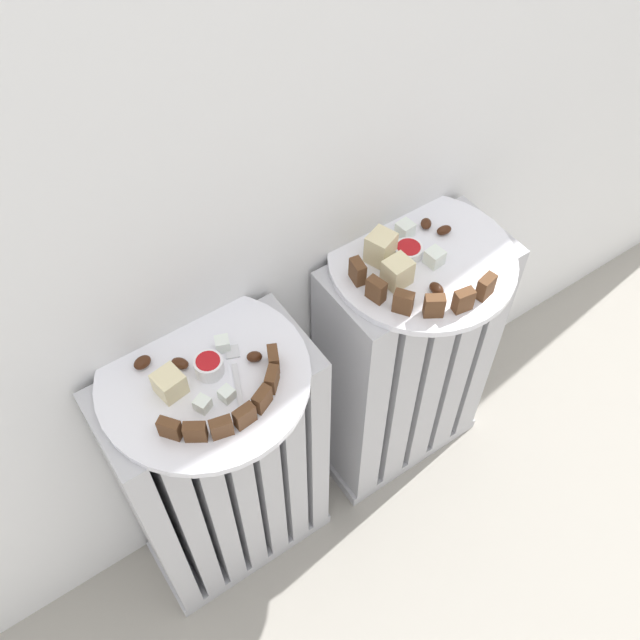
{
  "coord_description": "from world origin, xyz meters",
  "views": [
    {
      "loc": [
        -0.38,
        -0.27,
        1.43
      ],
      "look_at": [
        0.0,
        0.28,
        0.58
      ],
      "focal_mm": 39.8,
      "sensor_mm": 36.0,
      "label": 1
    }
  ],
  "objects": [
    {
      "name": "marble_cake_slice_right_1",
      "position": [
        0.13,
        0.26,
        0.62
      ],
      "size": [
        0.04,
        0.04,
        0.05
      ],
      "primitive_type": "cube",
      "rotation": [
        0.0,
        0.0,
        0.07
      ],
      "color": "beige",
      "rests_on": "plate_right"
    },
    {
      "name": "fork",
      "position": [
        -0.16,
        0.26,
        0.6
      ],
      "size": [
        0.05,
        0.11,
        0.0
      ],
      "color": "silver",
      "rests_on": "plate_left"
    },
    {
      "name": "medjool_date_right_1",
      "position": [
        0.17,
        0.21,
        0.61
      ],
      "size": [
        0.02,
        0.03,
        0.02
      ],
      "primitive_type": "ellipsoid",
      "rotation": [
        0.0,
        0.0,
        1.57
      ],
      "color": "#3D1E0F",
      "rests_on": "plate_right"
    },
    {
      "name": "dark_cake_slice_left_1",
      "position": [
        -0.25,
        0.2,
        0.61
      ],
      "size": [
        0.03,
        0.03,
        0.03
      ],
      "primitive_type": "cube",
      "rotation": [
        0.0,
        0.0,
        -0.58
      ],
      "color": "#56351E",
      "rests_on": "plate_left"
    },
    {
      "name": "medjool_date_right_2",
      "position": [
        0.26,
        0.3,
        0.6
      ],
      "size": [
        0.03,
        0.02,
        0.01
      ],
      "primitive_type": "ellipsoid",
      "rotation": [
        0.0,
        0.0,
        3.0
      ],
      "color": "#3D1E0F",
      "rests_on": "plate_right"
    },
    {
      "name": "turkish_delight_left_1",
      "position": [
        -0.19,
        0.23,
        0.61
      ],
      "size": [
        0.02,
        0.02,
        0.02
      ],
      "primitive_type": "cube",
      "rotation": [
        0.0,
        0.0,
        0.25
      ],
      "color": "white",
      "rests_on": "plate_left"
    },
    {
      "name": "marble_cake_slice_left_0",
      "position": [
        -0.25,
        0.28,
        0.62
      ],
      "size": [
        0.04,
        0.04,
        0.04
      ],
      "primitive_type": "cube",
      "rotation": [
        0.0,
        0.0,
        0.16
      ],
      "color": "beige",
      "rests_on": "plate_left"
    },
    {
      "name": "dark_cake_slice_left_3",
      "position": [
        -0.19,
        0.18,
        0.61
      ],
      "size": [
        0.03,
        0.02,
        0.03
      ],
      "primitive_type": "cube",
      "rotation": [
        0.0,
        0.0,
        0.1
      ],
      "color": "#56351E",
      "rests_on": "plate_left"
    },
    {
      "name": "radiator_left",
      "position": [
        -0.2,
        0.28,
        0.29
      ],
      "size": [
        0.34,
        0.16,
        0.59
      ],
      "color": "#B2B2B7",
      "rests_on": "ground_plane"
    },
    {
      "name": "jam_bowl_right",
      "position": [
        0.18,
        0.3,
        0.61
      ],
      "size": [
        0.05,
        0.05,
        0.02
      ],
      "color": "white",
      "rests_on": "plate_right"
    },
    {
      "name": "dark_cake_slice_right_3",
      "position": [
        0.14,
        0.18,
        0.62
      ],
      "size": [
        0.03,
        0.03,
        0.04
      ],
      "primitive_type": "cube",
      "rotation": [
        0.0,
        0.0,
        -0.56
      ],
      "color": "#56351E",
      "rests_on": "plate_right"
    },
    {
      "name": "dark_cake_slice_left_6",
      "position": [
        -0.11,
        0.24,
        0.61
      ],
      "size": [
        0.03,
        0.03,
        0.03
      ],
      "primitive_type": "cube",
      "rotation": [
        0.0,
        0.0,
        1.12
      ],
      "color": "#56351E",
      "rests_on": "plate_left"
    },
    {
      "name": "dark_cake_slice_left_0",
      "position": [
        -0.28,
        0.22,
        0.61
      ],
      "size": [
        0.03,
        0.03,
        0.03
      ],
      "primitive_type": "cube",
      "rotation": [
        0.0,
        0.0,
        -0.92
      ],
      "color": "#56351E",
      "rests_on": "plate_left"
    },
    {
      "name": "ground_plane",
      "position": [
        0.0,
        0.0,
        0.0
      ],
      "size": [
        6.0,
        6.0,
        0.0
      ],
      "primitive_type": "plane",
      "color": "gray"
    },
    {
      "name": "jam_bowl_left",
      "position": [
        -0.19,
        0.28,
        0.61
      ],
      "size": [
        0.04,
        0.04,
        0.03
      ],
      "color": "white",
      "rests_on": "plate_left"
    },
    {
      "name": "marble_cake_slice_right_0",
      "position": [
        0.14,
        0.32,
        0.62
      ],
      "size": [
        0.05,
        0.05,
        0.05
      ],
      "primitive_type": "cube",
      "rotation": [
        0.0,
        0.0,
        0.34
      ],
      "color": "beige",
      "rests_on": "plate_right"
    },
    {
      "name": "dark_cake_slice_left_5",
      "position": [
        -0.13,
        0.21,
        0.61
      ],
      "size": [
        0.03,
        0.03,
        0.03
      ],
      "primitive_type": "cube",
      "rotation": [
        0.0,
        0.0,
        0.78
      ],
      "color": "#56351E",
      "rests_on": "plate_left"
    },
    {
      "name": "dark_cake_slice_right_2",
      "position": [
        0.1,
        0.21,
        0.62
      ],
      "size": [
        0.03,
        0.03,
        0.04
      ],
      "primitive_type": "cube",
      "rotation": [
        0.0,
        0.0,
        -0.96
      ],
      "color": "#56351E",
      "rests_on": "plate_right"
    },
    {
      "name": "turkish_delight_left_2",
      "position": [
        -0.15,
        0.3,
        0.61
      ],
      "size": [
        0.03,
        0.03,
        0.02
      ],
      "primitive_type": "cube",
      "rotation": [
        0.0,
        0.0,
        1.22
      ],
      "color": "white",
      "rests_on": "plate_left"
    },
    {
      "name": "plate_right",
      "position": [
        0.2,
        0.28,
        0.59
      ],
      "size": [
        0.31,
        0.31,
        0.01
      ],
      "primitive_type": "cylinder",
      "color": "white",
      "rests_on": "radiator_right"
    },
    {
      "name": "medjool_date_left_0",
      "position": [
        -0.26,
        0.34,
        0.61
      ],
      "size": [
        0.03,
        0.02,
        0.02
      ],
      "primitive_type": "ellipsoid",
      "rotation": [
        0.0,
        0.0,
        0.19
      ],
      "color": "#3D1E0F",
      "rests_on": "plate_left"
    },
    {
      "name": "dark_cake_slice_right_1",
      "position": [
        0.08,
        0.25,
        0.62
      ],
      "size": [
        0.02,
        0.03,
        0.04
      ],
      "primitive_type": "cube",
      "rotation": [
        0.0,
        0.0,
        -1.35
      ],
      "color": "#56351E",
      "rests_on": "plate_right"
    },
    {
      "name": "radiator_right",
      "position": [
        0.2,
        0.28,
        0.29
      ],
      "size": [
        0.34,
        0.16,
        0.59
      ],
      "color": "#B2B2B7",
      "rests_on": "ground_plane"
    },
    {
      "name": "dark_cake_slice_right_5",
      "position": [
        0.23,
        0.17,
        0.62
      ],
      "size": [
        0.03,
        0.02,
        0.04
      ],
      "primitive_type": "cube",
      "rotation": [
        0.0,
        0.0,
        0.22
      ],
      "color": "#56351E",
      "rests_on": "plate_right"
    },
    {
      "name": "turkish_delight_right_0",
      "position": [
        0.21,
        0.26,
        0.61
      ],
      "size": [
        0.03,
        0.03,
        0.03
      ],
      "primitive_type": "cube",
      "rotation": [
        0.0,
        0.0,
        0.1
      ],
      "color": "white",
      "rests_on": "plate_right"
    },
    {
      "name": "medjool_date_left_2",
      "position": [
        -0.13,
        0.26,
        0.61
      ],
      "size": [
        0.03,
        0.03,
        0.02
      ],
      "primitive_type": "ellipsoid",
      "rotation": [
        0.0,
        0.0,
        2.63
      ],
      "color": "#3D1E0F",
      "rests_on": "plate_left"
    },
    {
      "name": "turkish_delight_left_0",
      "position": [
        -0.23,
        0.23,
        0.61
      ],
      "size": [
        0.03,
        0.03,
        0.02
      ],
      "primitive_type": "cube",
      "rotation": [
        0.0,
        0.0,
        0.44
      ],
      "color": "white",
      "rests_on": "plate_left"
    },
    {
      "name": "dark_cake_slice_right_4",
      "position": [
        0.18,
        0.16,
        0.62
      ],
      "size": [
        0.03,
        0.02,
        0.04
      ],
      "primitive_type": "cube",
      "rotation": [
        0.0,
        0.0,
        -0.17
      ],
      "color": "#56351E",
      "rests_on": "plate_right"
    },
    {
      "name": "medjool_date_right_0",
      "position": [
        0.25,
        0.33,
        0.6
      ],
      "size": [
        0.03,
        0.03,
        0.01
      ],
      "primitive_type": "ellipsoid",
      "rotation": [
        0.0,
        0.0,
        0.86
      ],
      "color": "#3D1E0F",
      "rests_on": "plate_right"
    },
    {
      "name": "medjool_date_left_1",
      "position": [
        -0.22,
        0.31,
        0.6
      ],
      "size": [
        0.03,
        0.03,
        0.01
      ],
      "primitive_type": "ellipsoid",
      "rotation": [
        0.0,
        0.0,
        2.2
      ],
      "color": "#3D1E0F",
      "rests_on": "plate_left"
    },
    {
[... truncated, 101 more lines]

